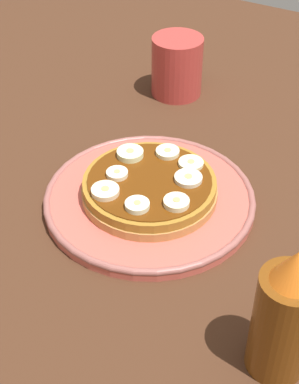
# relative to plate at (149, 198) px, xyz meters

# --- Properties ---
(ground_plane) EXTENTS (1.40, 1.40, 0.03)m
(ground_plane) POSITION_rel_plate_xyz_m (0.00, 0.00, -0.02)
(ground_plane) COLOR #422616
(plate) EXTENTS (0.27, 0.27, 0.02)m
(plate) POSITION_rel_plate_xyz_m (0.00, 0.00, 0.00)
(plate) COLOR #CC594C
(plate) RESTS_ON ground_plane
(pancake_stack) EXTENTS (0.17, 0.18, 0.03)m
(pancake_stack) POSITION_rel_plate_xyz_m (-0.00, 0.00, 0.02)
(pancake_stack) COLOR #BA7C43
(pancake_stack) RESTS_ON plate
(banana_slice_0) EXTENTS (0.04, 0.04, 0.01)m
(banana_slice_0) POSITION_rel_plate_xyz_m (0.03, 0.05, 0.03)
(banana_slice_0) COLOR #EBF3B6
(banana_slice_0) RESTS_ON pancake_stack
(banana_slice_1) EXTENTS (0.03, 0.03, 0.01)m
(banana_slice_1) POSITION_rel_plate_xyz_m (0.06, 0.01, 0.03)
(banana_slice_1) COLOR #F4ECBB
(banana_slice_1) RESTS_ON pancake_stack
(banana_slice_2) EXTENTS (0.03, 0.03, 0.01)m
(banana_slice_2) POSITION_rel_plate_xyz_m (-0.05, -0.01, 0.03)
(banana_slice_2) COLOR #EEEFC6
(banana_slice_2) RESTS_ON pancake_stack
(banana_slice_3) EXTENTS (0.03, 0.03, 0.01)m
(banana_slice_3) POSITION_rel_plate_xyz_m (-0.05, 0.03, 0.03)
(banana_slice_3) COLOR #FEE4B7
(banana_slice_3) RESTS_ON pancake_stack
(banana_slice_4) EXTENTS (0.03, 0.03, 0.01)m
(banana_slice_4) POSITION_rel_plate_xyz_m (0.05, -0.03, 0.03)
(banana_slice_4) COLOR #F9F3BC
(banana_slice_4) RESTS_ON pancake_stack
(banana_slice_5) EXTENTS (0.03, 0.03, 0.01)m
(banana_slice_5) POSITION_rel_plate_xyz_m (-0.03, -0.05, 0.03)
(banana_slice_5) COLOR #F9EABA
(banana_slice_5) RESTS_ON pancake_stack
(banana_slice_6) EXTENTS (0.04, 0.04, 0.01)m
(banana_slice_6) POSITION_rel_plate_xyz_m (0.02, -0.04, 0.03)
(banana_slice_6) COLOR beige
(banana_slice_6) RESTS_ON pancake_stack
(banana_slice_7) EXTENTS (0.03, 0.03, 0.01)m
(banana_slice_7) POSITION_rel_plate_xyz_m (-0.01, 0.04, 0.03)
(banana_slice_7) COLOR #FAEDC5
(banana_slice_7) RESTS_ON pancake_stack
(coffee_mug) EXTENTS (0.12, 0.08, 0.10)m
(coffee_mug) POSITION_rel_plate_xyz_m (0.27, 0.10, 0.04)
(coffee_mug) COLOR #B23833
(coffee_mug) RESTS_ON ground_plane
(syrup_bottle) EXTENTS (0.06, 0.06, 0.15)m
(syrup_bottle) POSITION_rel_plate_xyz_m (-0.15, -0.23, 0.06)
(syrup_bottle) COLOR brown
(syrup_bottle) RESTS_ON ground_plane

